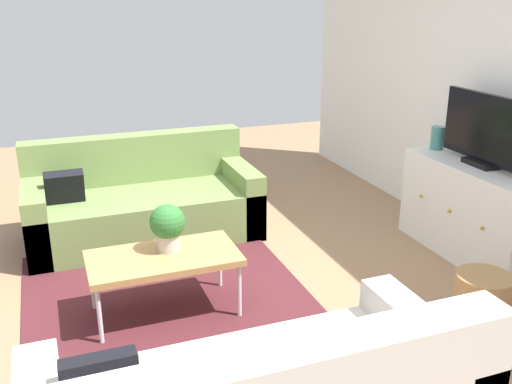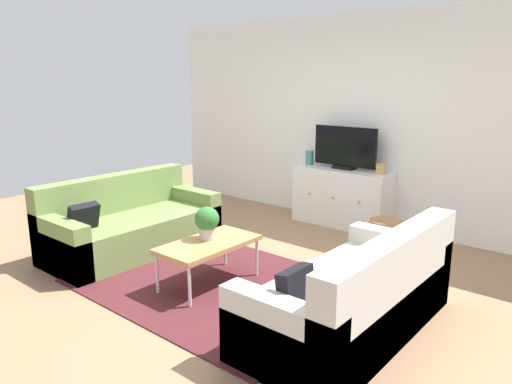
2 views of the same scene
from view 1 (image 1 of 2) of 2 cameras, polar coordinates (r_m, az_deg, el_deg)
ground_plane at (r=3.92m, az=-5.81°, el=-11.75°), size 10.00×10.00×0.00m
area_rug at (r=3.89m, az=-8.00°, el=-12.02°), size 2.50×1.90×0.01m
couch_left_side at (r=5.06m, az=-11.30°, el=-1.15°), size 0.88×1.90×0.83m
coffee_table at (r=3.75m, az=-9.18°, el=-6.66°), size 0.51×0.96×0.42m
potted_plant at (r=3.73m, az=-8.77°, el=-3.29°), size 0.23×0.23×0.31m
tv_console at (r=4.83m, az=20.73°, el=-1.82°), size 1.29×0.47×0.75m
flat_screen_tv at (r=4.66m, az=21.86°, el=5.64°), size 0.87×0.16×0.55m
glass_vase at (r=5.08m, az=17.55°, el=5.15°), size 0.11×0.11×0.19m
wicker_basket at (r=3.82m, az=21.42°, el=-10.44°), size 0.34×0.34×0.41m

